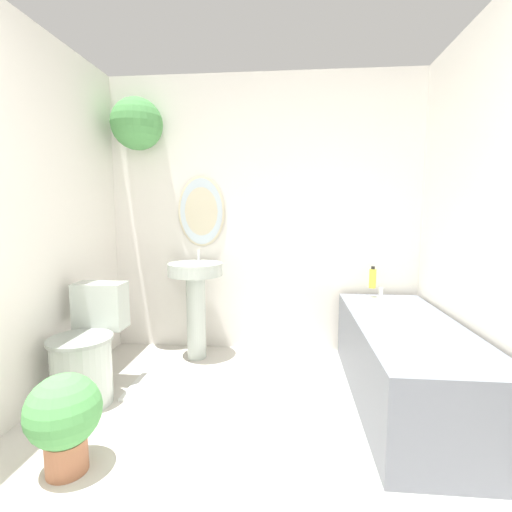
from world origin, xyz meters
The scene contains 7 objects.
wall_back centered at (-0.19, 2.71, 1.33)m, with size 2.80×0.43×2.40m.
toilet centered at (-1.08, 1.69, 0.31)m, with size 0.40×0.56×0.74m.
pedestal_sink centered at (-0.54, 2.44, 0.57)m, with size 0.45×0.45×0.91m.
bathtub centered at (1.00, 1.84, 0.28)m, with size 0.65×1.64×0.61m.
shampoo_bottle centered at (0.92, 2.54, 0.69)m, with size 0.06×0.06×0.18m.
potted_plant centered at (-0.81, 1.02, 0.28)m, with size 0.34×0.34×0.48m.
bath_mat centered at (-0.54, 1.87, 0.01)m, with size 0.66×0.41×0.02m.
Camera 1 is at (0.24, -0.53, 1.24)m, focal length 26.00 mm.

